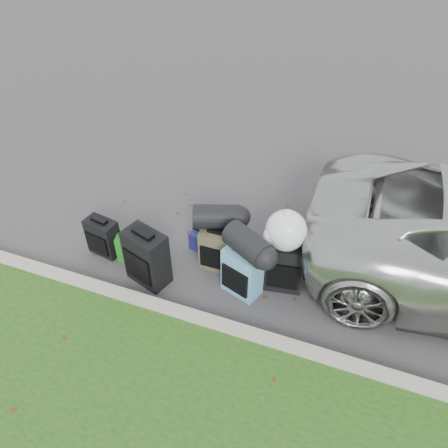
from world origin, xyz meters
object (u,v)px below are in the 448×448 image
(suitcase_large_black_left, at_px, (147,257))
(suitcase_large_black_right, at_px, (284,266))
(suitcase_small_black, at_px, (103,237))
(suitcase_olive, at_px, (217,249))
(tote_navy, at_px, (200,241))
(tote_green, at_px, (131,245))
(suitcase_teal, at_px, (242,272))

(suitcase_large_black_left, distance_m, suitcase_large_black_right, 1.70)
(suitcase_small_black, xyz_separation_m, suitcase_large_black_right, (2.43, 0.25, 0.08))
(suitcase_olive, distance_m, tote_navy, 0.44)
(suitcase_small_black, xyz_separation_m, suitcase_large_black_left, (0.80, -0.24, 0.11))
(suitcase_small_black, distance_m, tote_green, 0.39)
(suitcase_small_black, relative_size, suitcase_large_black_left, 0.71)
(suitcase_olive, xyz_separation_m, tote_green, (-1.16, -0.23, -0.11))
(suitcase_large_black_left, height_order, suitcase_large_black_right, suitcase_large_black_left)
(tote_navy, bearing_deg, suitcase_large_black_left, -107.00)
(suitcase_small_black, relative_size, tote_navy, 1.96)
(suitcase_teal, distance_m, tote_navy, 0.97)
(suitcase_olive, xyz_separation_m, suitcase_large_black_right, (0.90, -0.04, 0.05))
(suitcase_large_black_right, xyz_separation_m, tote_navy, (-1.24, 0.27, -0.21))
(suitcase_large_black_left, xyz_separation_m, tote_navy, (0.39, 0.76, -0.24))
(suitcase_olive, bearing_deg, suitcase_small_black, -170.38)
(suitcase_olive, height_order, tote_navy, suitcase_olive)
(suitcase_teal, bearing_deg, suitcase_large_black_left, -150.28)
(suitcase_teal, distance_m, suitcase_large_black_right, 0.52)
(suitcase_small_black, height_order, tote_green, suitcase_small_black)
(suitcase_teal, height_order, suitcase_large_black_right, suitcase_large_black_right)
(suitcase_large_black_left, xyz_separation_m, suitcase_olive, (0.73, 0.53, -0.08))
(suitcase_large_black_left, distance_m, tote_navy, 0.89)
(suitcase_olive, distance_m, tote_green, 1.18)
(suitcase_large_black_left, height_order, tote_green, suitcase_large_black_left)
(suitcase_small_black, distance_m, suitcase_olive, 1.56)
(suitcase_large_black_right, bearing_deg, tote_navy, 158.56)
(suitcase_olive, distance_m, suitcase_teal, 0.53)
(suitcase_large_black_left, bearing_deg, tote_green, 163.02)
(suitcase_olive, bearing_deg, tote_green, -169.48)
(suitcase_teal, bearing_deg, tote_navy, 164.55)
(suitcase_large_black_left, xyz_separation_m, suitcase_teal, (1.17, 0.23, -0.05))
(suitcase_olive, distance_m, suitcase_large_black_right, 0.90)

